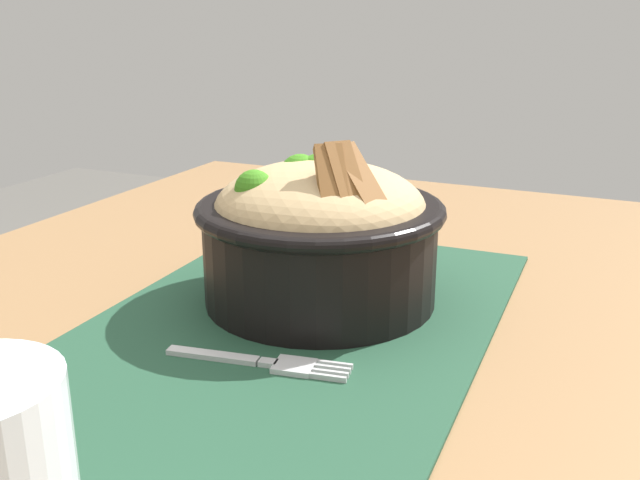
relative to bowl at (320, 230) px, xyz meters
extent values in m
cube|color=olive|center=(0.06, 0.02, -0.08)|extent=(1.01, 0.79, 0.04)
cylinder|color=brown|center=(-0.39, -0.32, -0.44)|extent=(0.04, 0.04, 0.69)
cube|color=#1E422D|center=(0.05, 0.00, -0.06)|extent=(0.46, 0.29, 0.00)
cylinder|color=black|center=(0.00, 0.00, -0.02)|extent=(0.18, 0.18, 0.08)
torus|color=black|center=(0.00, 0.00, 0.02)|extent=(0.19, 0.19, 0.01)
ellipsoid|color=tan|center=(0.00, 0.00, 0.02)|extent=(0.21, 0.21, 0.07)
sphere|color=#36771A|center=(-0.01, -0.02, 0.04)|extent=(0.03, 0.03, 0.03)
sphere|color=#36771A|center=(-0.02, -0.01, 0.04)|extent=(0.03, 0.03, 0.03)
sphere|color=#36771A|center=(0.04, -0.04, 0.04)|extent=(0.03, 0.03, 0.03)
cylinder|color=orange|center=(0.02, -0.02, 0.04)|extent=(0.03, 0.02, 0.01)
cylinder|color=orange|center=(-0.02, 0.00, 0.04)|extent=(0.03, 0.02, 0.01)
cylinder|color=orange|center=(0.01, 0.04, 0.04)|extent=(0.04, 0.02, 0.01)
cube|color=brown|center=(0.04, 0.03, 0.05)|extent=(0.05, 0.04, 0.05)
cube|color=brown|center=(0.03, 0.04, 0.05)|extent=(0.04, 0.05, 0.05)
cube|color=brown|center=(0.02, 0.04, 0.05)|extent=(0.04, 0.05, 0.05)
cube|color=#B3B3B3|center=(0.12, -0.02, -0.06)|extent=(0.02, 0.06, 0.00)
cube|color=#B3B3B3|center=(0.12, 0.01, -0.06)|extent=(0.01, 0.01, 0.00)
cube|color=#B3B3B3|center=(0.11, 0.03, -0.06)|extent=(0.03, 0.03, 0.00)
cube|color=#B3B3B3|center=(0.12, 0.06, -0.06)|extent=(0.01, 0.02, 0.00)
cube|color=#B3B3B3|center=(0.11, 0.06, -0.06)|extent=(0.01, 0.02, 0.00)
cube|color=#B3B3B3|center=(0.11, 0.06, -0.06)|extent=(0.01, 0.02, 0.00)
cube|color=#B3B3B3|center=(0.10, 0.06, -0.06)|extent=(0.01, 0.02, 0.00)
camera|label=1|loc=(0.49, 0.22, 0.17)|focal=40.95mm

